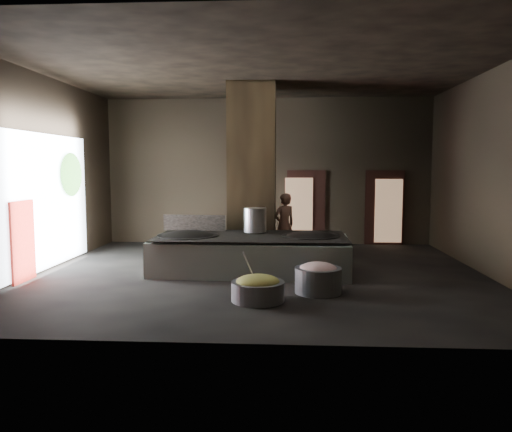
# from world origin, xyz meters

# --- Properties ---
(floor) EXTENTS (10.00, 9.00, 0.10)m
(floor) POSITION_xyz_m (0.00, 0.00, -0.05)
(floor) COLOR black
(floor) RESTS_ON ground
(ceiling) EXTENTS (10.00, 9.00, 0.10)m
(ceiling) POSITION_xyz_m (0.00, 0.00, 4.55)
(ceiling) COLOR black
(ceiling) RESTS_ON back_wall
(back_wall) EXTENTS (10.00, 0.10, 4.50)m
(back_wall) POSITION_xyz_m (0.00, 4.55, 2.25)
(back_wall) COLOR black
(back_wall) RESTS_ON ground
(front_wall) EXTENTS (10.00, 0.10, 4.50)m
(front_wall) POSITION_xyz_m (0.00, -4.55, 2.25)
(front_wall) COLOR black
(front_wall) RESTS_ON ground
(left_wall) EXTENTS (0.10, 9.00, 4.50)m
(left_wall) POSITION_xyz_m (-5.05, 0.00, 2.25)
(left_wall) COLOR black
(left_wall) RESTS_ON ground
(right_wall) EXTENTS (0.10, 9.00, 4.50)m
(right_wall) POSITION_xyz_m (5.05, 0.00, 2.25)
(right_wall) COLOR black
(right_wall) RESTS_ON ground
(pillar) EXTENTS (1.20, 1.20, 4.50)m
(pillar) POSITION_xyz_m (-0.30, 1.90, 2.25)
(pillar) COLOR black
(pillar) RESTS_ON ground
(hearth_platform) EXTENTS (4.49, 2.31, 0.76)m
(hearth_platform) POSITION_xyz_m (-0.21, 0.21, 0.38)
(hearth_platform) COLOR silver
(hearth_platform) RESTS_ON ground
(platform_cap) EXTENTS (4.30, 2.07, 0.03)m
(platform_cap) POSITION_xyz_m (-0.21, 0.21, 0.82)
(platform_cap) COLOR black
(platform_cap) RESTS_ON hearth_platform
(wok_left) EXTENTS (1.39, 1.39, 0.38)m
(wok_left) POSITION_xyz_m (-1.66, 0.16, 0.75)
(wok_left) COLOR black
(wok_left) RESTS_ON hearth_platform
(wok_left_rim) EXTENTS (1.41, 1.41, 0.05)m
(wok_left_rim) POSITION_xyz_m (-1.66, 0.16, 0.82)
(wok_left_rim) COLOR black
(wok_left_rim) RESTS_ON hearth_platform
(wok_right) EXTENTS (1.29, 1.29, 0.36)m
(wok_right) POSITION_xyz_m (1.14, 0.26, 0.75)
(wok_right) COLOR black
(wok_right) RESTS_ON hearth_platform
(wok_right_rim) EXTENTS (1.32, 1.32, 0.05)m
(wok_right_rim) POSITION_xyz_m (1.14, 0.26, 0.82)
(wok_right_rim) COLOR black
(wok_right_rim) RESTS_ON hearth_platform
(stock_pot) EXTENTS (0.54, 0.54, 0.57)m
(stock_pot) POSITION_xyz_m (-0.16, 0.76, 1.13)
(stock_pot) COLOR #B8BCC1
(stock_pot) RESTS_ON hearth_platform
(splash_guard) EXTENTS (1.53, 0.13, 0.38)m
(splash_guard) POSITION_xyz_m (-1.66, 0.96, 1.03)
(splash_guard) COLOR black
(splash_guard) RESTS_ON hearth_platform
(cook) EXTENTS (0.74, 0.67, 1.70)m
(cook) POSITION_xyz_m (0.54, 2.18, 0.85)
(cook) COLOR brown
(cook) RESTS_ON ground
(veg_basin) EXTENTS (1.18, 1.18, 0.35)m
(veg_basin) POSITION_xyz_m (0.09, -2.31, 0.18)
(veg_basin) COLOR slate
(veg_basin) RESTS_ON ground
(veg_fill) EXTENTS (0.78, 0.78, 0.24)m
(veg_fill) POSITION_xyz_m (0.09, -2.31, 0.35)
(veg_fill) COLOR #769849
(veg_fill) RESTS_ON veg_basin
(ladle) EXTENTS (0.27, 0.31, 0.68)m
(ladle) POSITION_xyz_m (-0.06, -2.16, 0.55)
(ladle) COLOR #B8BCC1
(ladle) RESTS_ON veg_basin
(meat_basin) EXTENTS (1.16, 1.16, 0.49)m
(meat_basin) POSITION_xyz_m (1.20, -1.66, 0.24)
(meat_basin) COLOR slate
(meat_basin) RESTS_ON ground
(meat_fill) EXTENTS (0.73, 0.73, 0.28)m
(meat_fill) POSITION_xyz_m (1.20, -1.66, 0.45)
(meat_fill) COLOR #D98382
(meat_fill) RESTS_ON meat_basin
(doorway_near) EXTENTS (1.18, 0.08, 2.38)m
(doorway_near) POSITION_xyz_m (1.20, 4.45, 1.10)
(doorway_near) COLOR black
(doorway_near) RESTS_ON ground
(doorway_near_glow) EXTENTS (0.85, 0.04, 2.02)m
(doorway_near_glow) POSITION_xyz_m (0.97, 4.38, 1.05)
(doorway_near_glow) COLOR #8C6647
(doorway_near_glow) RESTS_ON ground
(doorway_far) EXTENTS (1.18, 0.08, 2.38)m
(doorway_far) POSITION_xyz_m (3.60, 4.45, 1.10)
(doorway_far) COLOR black
(doorway_far) RESTS_ON ground
(doorway_far_glow) EXTENTS (0.82, 0.04, 1.95)m
(doorway_far_glow) POSITION_xyz_m (3.72, 4.38, 1.05)
(doorway_far_glow) COLOR #8C6647
(doorway_far_glow) RESTS_ON ground
(left_opening) EXTENTS (0.04, 4.20, 3.10)m
(left_opening) POSITION_xyz_m (-4.95, 0.20, 1.60)
(left_opening) COLOR white
(left_opening) RESTS_ON ground
(pavilion_sliver) EXTENTS (0.05, 0.90, 1.70)m
(pavilion_sliver) POSITION_xyz_m (-4.88, -1.10, 0.85)
(pavilion_sliver) COLOR maroon
(pavilion_sliver) RESTS_ON ground
(tree_silhouette) EXTENTS (0.28, 1.10, 1.10)m
(tree_silhouette) POSITION_xyz_m (-4.85, 1.30, 2.20)
(tree_silhouette) COLOR #194714
(tree_silhouette) RESTS_ON left_opening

